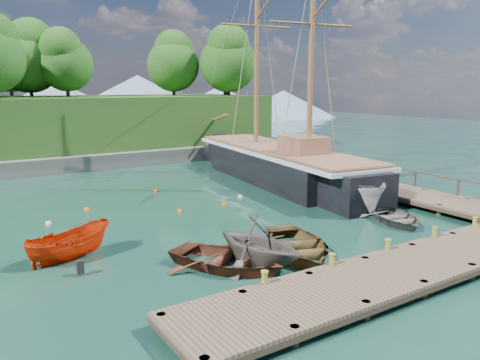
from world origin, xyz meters
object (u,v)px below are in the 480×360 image
object	(u,v)px
rowboat_3	(395,223)
rowboat_0	(227,268)
rowboat_1	(258,265)
rowboat_2	(296,254)
motorboat_orange	(71,259)
schooner	(280,167)
cabin_boat_white	(349,209)

from	to	relation	value
rowboat_3	rowboat_0	bearing A→B (deg)	-157.12
rowboat_1	rowboat_2	distance (m)	2.08
rowboat_0	rowboat_1	bearing A→B (deg)	-48.26
motorboat_orange	schooner	size ratio (longest dim) A/B	0.14
rowboat_2	schooner	world-z (taller)	schooner
cabin_boat_white	schooner	distance (m)	8.66
rowboat_3	schooner	xyz separation A→B (m)	(1.43, 11.78, 1.09)
rowboat_0	rowboat_1	xyz separation A→B (m)	(1.22, -0.41, 0.00)
motorboat_orange	schooner	xyz separation A→B (m)	(16.92, 8.03, 1.09)
rowboat_0	rowboat_2	distance (m)	3.31
rowboat_0	motorboat_orange	bearing A→B (deg)	108.79
rowboat_3	motorboat_orange	bearing A→B (deg)	-173.83
rowboat_1	motorboat_orange	size ratio (longest dim) A/B	1.08
cabin_boat_white	schooner	size ratio (longest dim) A/B	0.20
rowboat_3	motorboat_orange	xyz separation A→B (m)	(-15.49, 3.75, 0.00)
rowboat_2	cabin_boat_white	size ratio (longest dim) A/B	0.92
rowboat_1	motorboat_orange	xyz separation A→B (m)	(-6.13, 4.73, 0.00)
rowboat_0	cabin_boat_white	size ratio (longest dim) A/B	0.87
rowboat_1	rowboat_2	bearing A→B (deg)	-9.72
rowboat_0	rowboat_3	distance (m)	10.60
rowboat_3	schooner	bearing A→B (deg)	102.86
motorboat_orange	cabin_boat_white	xyz separation A→B (m)	(15.50, -0.44, 0.00)
motorboat_orange	cabin_boat_white	size ratio (longest dim) A/B	0.69
rowboat_3	motorboat_orange	world-z (taller)	motorboat_orange
rowboat_0	rowboat_3	world-z (taller)	rowboat_0
cabin_boat_white	schooner	xyz separation A→B (m)	(1.42, 8.47, 1.09)
rowboat_0	rowboat_1	world-z (taller)	rowboat_1
cabin_boat_white	motorboat_orange	bearing A→B (deg)	-175.73
rowboat_2	motorboat_orange	xyz separation A→B (m)	(-8.20, 4.58, 0.00)
rowboat_1	motorboat_orange	bearing A→B (deg)	128.49
motorboat_orange	cabin_boat_white	distance (m)	15.51
rowboat_2	rowboat_3	world-z (taller)	rowboat_2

